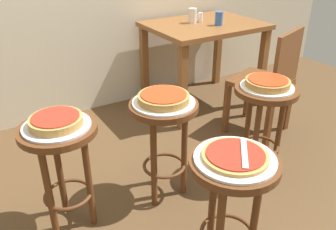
{
  "coord_description": "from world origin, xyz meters",
  "views": [
    {
      "loc": [
        -0.86,
        -1.3,
        1.48
      ],
      "look_at": [
        0.06,
        0.2,
        0.56
      ],
      "focal_mm": 38.09,
      "sensor_mm": 36.0,
      "label": 1
    }
  ],
  "objects_px": {
    "condiment_shaker": "(200,17)",
    "wooden_chair": "(269,79)",
    "serving_plate_rear": "(57,126)",
    "stool_leftside": "(164,128)",
    "serving_plate_middle": "(267,87)",
    "pizza_rear": "(56,121)",
    "stool_middle": "(264,111)",
    "cup_near_edge": "(219,18)",
    "stool_foreground": "(232,190)",
    "pizza_foreground": "(235,156)",
    "serving_plate_leftside": "(164,102)",
    "cup_far_edge": "(192,16)",
    "dining_table": "(204,37)",
    "stool_rear": "(61,154)",
    "pizza_middle": "(268,82)",
    "serving_plate_foreground": "(235,159)",
    "pizza_server_knife": "(244,153)",
    "pizza_leftside": "(164,98)"
  },
  "relations": [
    {
      "from": "serving_plate_foreground",
      "to": "pizza_leftside",
      "type": "bearing_deg",
      "value": 87.39
    },
    {
      "from": "stool_middle",
      "to": "stool_leftside",
      "type": "relative_size",
      "value": 1.0
    },
    {
      "from": "pizza_middle",
      "to": "stool_rear",
      "type": "relative_size",
      "value": 0.43
    },
    {
      "from": "pizza_foreground",
      "to": "dining_table",
      "type": "height_order",
      "value": "dining_table"
    },
    {
      "from": "serving_plate_middle",
      "to": "stool_leftside",
      "type": "xyz_separation_m",
      "value": [
        -0.65,
        0.14,
        -0.16
      ]
    },
    {
      "from": "pizza_foreground",
      "to": "pizza_middle",
      "type": "relative_size",
      "value": 1.04
    },
    {
      "from": "stool_rear",
      "to": "serving_plate_rear",
      "type": "relative_size",
      "value": 1.88
    },
    {
      "from": "stool_leftside",
      "to": "wooden_chair",
      "type": "bearing_deg",
      "value": 11.69
    },
    {
      "from": "serving_plate_leftside",
      "to": "wooden_chair",
      "type": "bearing_deg",
      "value": 11.69
    },
    {
      "from": "stool_middle",
      "to": "serving_plate_middle",
      "type": "height_order",
      "value": "serving_plate_middle"
    },
    {
      "from": "stool_middle",
      "to": "pizza_rear",
      "type": "distance_m",
      "value": 1.25
    },
    {
      "from": "stool_middle",
      "to": "cup_near_edge",
      "type": "bearing_deg",
      "value": 67.79
    },
    {
      "from": "pizza_foreground",
      "to": "dining_table",
      "type": "relative_size",
      "value": 0.29
    },
    {
      "from": "pizza_leftside",
      "to": "condiment_shaker",
      "type": "xyz_separation_m",
      "value": [
        0.98,
        1.01,
        0.14
      ]
    },
    {
      "from": "stool_middle",
      "to": "serving_plate_rear",
      "type": "height_order",
      "value": "serving_plate_rear"
    },
    {
      "from": "serving_plate_middle",
      "to": "wooden_chair",
      "type": "xyz_separation_m",
      "value": [
        0.42,
        0.36,
        -0.16
      ]
    },
    {
      "from": "serving_plate_foreground",
      "to": "pizza_middle",
      "type": "bearing_deg",
      "value": 35.51
    },
    {
      "from": "serving_plate_middle",
      "to": "dining_table",
      "type": "distance_m",
      "value": 1.15
    },
    {
      "from": "dining_table",
      "to": "condiment_shaker",
      "type": "distance_m",
      "value": 0.17
    },
    {
      "from": "pizza_foreground",
      "to": "pizza_rear",
      "type": "xyz_separation_m",
      "value": [
        -0.55,
        0.67,
        0.01
      ]
    },
    {
      "from": "pizza_foreground",
      "to": "stool_leftside",
      "type": "bearing_deg",
      "value": 87.39
    },
    {
      "from": "stool_rear",
      "to": "dining_table",
      "type": "relative_size",
      "value": 0.65
    },
    {
      "from": "stool_foreground",
      "to": "serving_plate_rear",
      "type": "bearing_deg",
      "value": 129.45
    },
    {
      "from": "stool_middle",
      "to": "stool_foreground",
      "type": "bearing_deg",
      "value": -144.49
    },
    {
      "from": "pizza_foreground",
      "to": "serving_plate_leftside",
      "type": "distance_m",
      "value": 0.62
    },
    {
      "from": "condiment_shaker",
      "to": "wooden_chair",
      "type": "xyz_separation_m",
      "value": [
        0.09,
        -0.79,
        -0.33
      ]
    },
    {
      "from": "wooden_chair",
      "to": "pizza_middle",
      "type": "bearing_deg",
      "value": -139.46
    },
    {
      "from": "wooden_chair",
      "to": "pizza_server_knife",
      "type": "xyz_separation_m",
      "value": [
        -1.07,
        -0.86,
        0.19
      ]
    },
    {
      "from": "stool_leftside",
      "to": "pizza_server_knife",
      "type": "xyz_separation_m",
      "value": [
        0.0,
        -0.64,
        0.19
      ]
    },
    {
      "from": "wooden_chair",
      "to": "cup_far_edge",
      "type": "bearing_deg",
      "value": 101.92
    },
    {
      "from": "stool_middle",
      "to": "wooden_chair",
      "type": "relative_size",
      "value": 0.73
    },
    {
      "from": "stool_middle",
      "to": "serving_plate_rear",
      "type": "xyz_separation_m",
      "value": [
        -1.23,
        0.19,
        0.16
      ]
    },
    {
      "from": "serving_plate_foreground",
      "to": "condiment_shaker",
      "type": "height_order",
      "value": "condiment_shaker"
    },
    {
      "from": "dining_table",
      "to": "serving_plate_middle",
      "type": "bearing_deg",
      "value": -107.33
    },
    {
      "from": "stool_leftside",
      "to": "serving_plate_leftside",
      "type": "height_order",
      "value": "serving_plate_leftside"
    },
    {
      "from": "serving_plate_leftside",
      "to": "pizza_leftside",
      "type": "relative_size",
      "value": 1.22
    },
    {
      "from": "pizza_rear",
      "to": "wooden_chair",
      "type": "height_order",
      "value": "wooden_chair"
    },
    {
      "from": "serving_plate_rear",
      "to": "stool_leftside",
      "type": "bearing_deg",
      "value": -4.54
    },
    {
      "from": "stool_foreground",
      "to": "condiment_shaker",
      "type": "relative_size",
      "value": 7.67
    },
    {
      "from": "pizza_middle",
      "to": "serving_plate_foreground",
      "type": "bearing_deg",
      "value": -144.49
    },
    {
      "from": "serving_plate_foreground",
      "to": "stool_rear",
      "type": "height_order",
      "value": "serving_plate_foreground"
    },
    {
      "from": "pizza_leftside",
      "to": "cup_far_edge",
      "type": "bearing_deg",
      "value": 48.41
    },
    {
      "from": "serving_plate_middle",
      "to": "condiment_shaker",
      "type": "height_order",
      "value": "condiment_shaker"
    },
    {
      "from": "pizza_middle",
      "to": "wooden_chair",
      "type": "relative_size",
      "value": 0.32
    },
    {
      "from": "stool_leftside",
      "to": "dining_table",
      "type": "height_order",
      "value": "dining_table"
    },
    {
      "from": "stool_foreground",
      "to": "stool_leftside",
      "type": "height_order",
      "value": "same"
    },
    {
      "from": "serving_plate_rear",
      "to": "pizza_server_knife",
      "type": "xyz_separation_m",
      "value": [
        0.58,
        -0.69,
        0.03
      ]
    },
    {
      "from": "pizza_rear",
      "to": "wooden_chair",
      "type": "bearing_deg",
      "value": 6.08
    },
    {
      "from": "pizza_leftside",
      "to": "serving_plate_middle",
      "type": "bearing_deg",
      "value": -12.31
    },
    {
      "from": "stool_foreground",
      "to": "cup_far_edge",
      "type": "height_order",
      "value": "cup_far_edge"
    }
  ]
}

